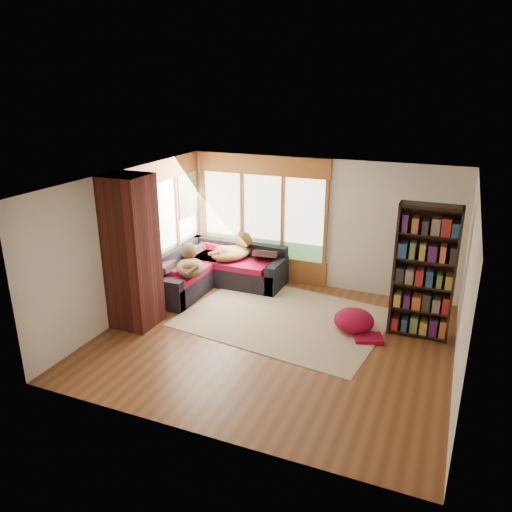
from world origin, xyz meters
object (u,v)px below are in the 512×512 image
Objects in this scene: bookshelf at (424,273)px; dog_brindle at (190,261)px; brick_chimney at (132,252)px; sectional_sofa at (214,271)px; area_rug at (284,318)px; pouf at (354,320)px; dog_tan at (234,248)px.

bookshelf is 4.19m from dog_brindle.
sectional_sofa is at bearing 77.71° from brick_chimney.
pouf is (1.23, 0.02, 0.19)m from area_rug.
dog_tan reaches higher than area_rug.
pouf is 0.68× the size of dog_tan.
dog_brindle is at bearing -177.72° from bookshelf.
brick_chimney is 2.88m from area_rug.
area_rug is 3.48× the size of dog_brindle.
brick_chimney is 3.85× the size of pouf.
brick_chimney is at bearing -162.72° from bookshelf.
area_rug is 1.53× the size of bookshelf.
brick_chimney reaches higher than dog_tan.
sectional_sofa reaches higher than pouf.
area_rug is 2.51m from bookshelf.
sectional_sofa is (0.45, 2.05, -1.00)m from brick_chimney.
brick_chimney is 4.76m from bookshelf.
dog_tan is (-2.73, 1.10, 0.59)m from pouf.
sectional_sofa is at bearing 157.96° from dog_tan.
bookshelf is (2.24, 0.26, 1.10)m from area_rug.
brick_chimney is at bearing -163.72° from dog_tan.
sectional_sofa is at bearing 164.17° from pouf.
dog_tan is (0.35, 0.22, 0.48)m from sectional_sofa.
pouf is (-1.01, -0.24, -0.92)m from bookshelf.
dog_brindle reaches higher than pouf.
brick_chimney is 2.66× the size of dog_brindle.
dog_tan reaches higher than dog_brindle.
pouf is (3.09, -0.87, -0.11)m from sectional_sofa.
area_rug is 5.03× the size of pouf.
brick_chimney reaches higher than pouf.
brick_chimney is at bearing 130.44° from dog_brindle.
dog_brindle is at bearing 178.66° from pouf.
sectional_sofa is at bearing 154.19° from area_rug.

